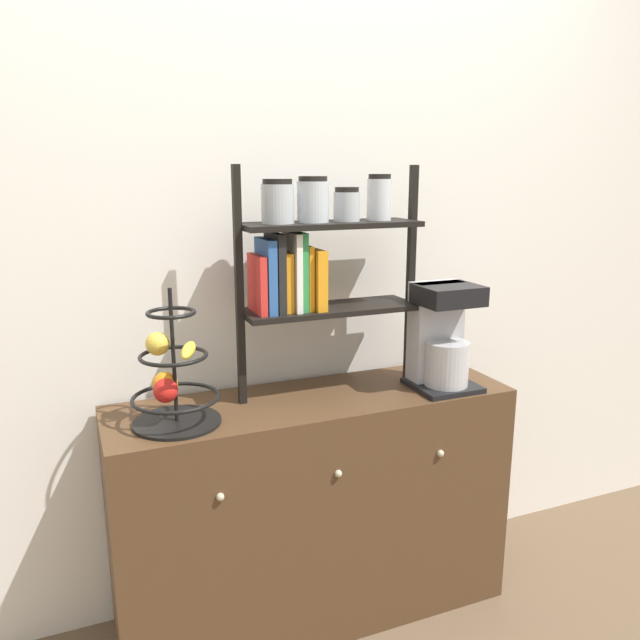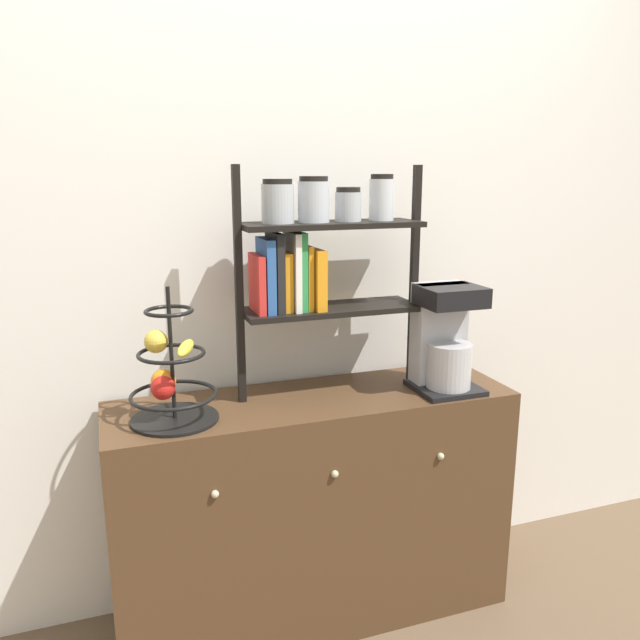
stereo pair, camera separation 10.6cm
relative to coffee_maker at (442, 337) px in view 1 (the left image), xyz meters
name	(u,v)px [view 1 (the left image)]	position (x,y,z in m)	size (l,w,h in m)	color
wall_back	(287,246)	(-0.46, 0.31, 0.30)	(7.00, 0.05, 2.60)	silver
sideboard	(314,508)	(-0.46, 0.06, -0.59)	(1.36, 0.42, 0.82)	#4C331E
coffee_maker	(442,337)	(0.00, 0.00, 0.00)	(0.22, 0.21, 0.37)	black
fruit_stand	(171,381)	(-0.93, 0.02, -0.04)	(0.26, 0.26, 0.42)	black
shelf_hutch	(311,252)	(-0.44, 0.11, 0.30)	(0.64, 0.20, 0.76)	black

